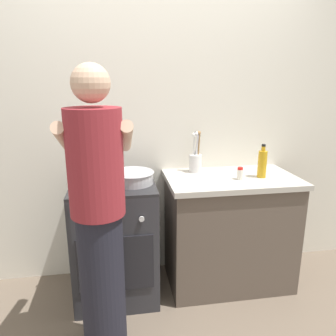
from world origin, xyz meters
The scene contains 10 objects.
ground centered at (0.00, 0.00, 0.00)m, with size 6.00×6.00×0.00m, color #6B5B4C.
back_wall centered at (0.20, 0.50, 1.25)m, with size 3.20×0.10×2.50m.
countertop centered at (0.55, 0.15, 0.45)m, with size 1.00×0.60×0.90m.
stove_range centered at (-0.35, 0.15, 0.45)m, with size 0.60×0.62×0.90m.
pot centered at (-0.49, 0.13, 0.96)m, with size 0.24×0.18×0.13m.
mixing_bowl centered at (-0.21, 0.11, 0.95)m, with size 0.31×0.31×0.09m.
utensil_crock centered at (0.31, 0.34, 1.00)m, with size 0.10×0.10×0.33m.
spice_bottle centered at (0.59, 0.08, 0.95)m, with size 0.04×0.04×0.09m.
oil_bottle centered at (0.77, 0.11, 1.01)m, with size 0.07×0.07×0.25m.
person centered at (-0.43, -0.40, 0.86)m, with size 0.41×0.50×1.70m.
Camera 1 is at (-0.31, -2.10, 1.61)m, focal length 34.33 mm.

